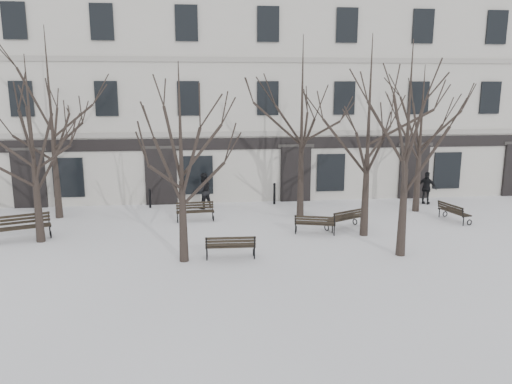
{
  "coord_description": "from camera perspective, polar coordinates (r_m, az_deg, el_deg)",
  "views": [
    {
      "loc": [
        -1.43,
        -17.62,
        5.93
      ],
      "look_at": [
        0.85,
        3.0,
        1.58
      ],
      "focal_mm": 35.0,
      "sensor_mm": 36.0,
      "label": 1
    }
  ],
  "objects": [
    {
      "name": "bench_5",
      "position": [
        24.18,
        21.63,
        -2.09
      ],
      "size": [
        0.95,
        1.74,
        0.84
      ],
      "rotation": [
        0.0,
        0.0,
        1.8
      ],
      "color": "black",
      "rests_on": "ground"
    },
    {
      "name": "tree_5",
      "position": [
        22.73,
        5.29,
        9.79
      ],
      "size": [
        5.75,
        5.75,
        8.21
      ],
      "color": "black",
      "rests_on": "ground"
    },
    {
      "name": "bench_2",
      "position": [
        20.67,
        6.76,
        -3.59
      ],
      "size": [
        1.75,
        1.02,
        0.84
      ],
      "rotation": [
        0.0,
        0.0,
        2.87
      ],
      "color": "black",
      "rests_on": "ground"
    },
    {
      "name": "bollard_b",
      "position": [
        25.77,
        2.11,
        -0.1
      ],
      "size": [
        0.14,
        0.14,
        1.12
      ],
      "color": "black",
      "rests_on": "ground"
    },
    {
      "name": "tree_4",
      "position": [
        24.27,
        -22.49,
        9.64
      ],
      "size": [
        6.01,
        6.01,
        8.59
      ],
      "color": "black",
      "rests_on": "ground"
    },
    {
      "name": "bench_1",
      "position": [
        17.65,
        -2.93,
        -6.15
      ],
      "size": [
        1.78,
        0.7,
        0.89
      ],
      "rotation": [
        0.0,
        0.0,
        3.11
      ],
      "color": "black",
      "rests_on": "ground"
    },
    {
      "name": "ground",
      "position": [
        18.64,
        -1.6,
        -6.7
      ],
      "size": [
        100.0,
        100.0,
        0.0
      ],
      "primitive_type": "plane",
      "color": "white",
      "rests_on": "ground"
    },
    {
      "name": "tree_2",
      "position": [
        20.15,
        12.81,
        8.84
      ],
      "size": [
        5.57,
        5.57,
        7.95
      ],
      "color": "black",
      "rests_on": "ground"
    },
    {
      "name": "tree_0",
      "position": [
        20.64,
        -24.36,
        6.72
      ],
      "size": [
        4.99,
        4.99,
        7.14
      ],
      "color": "black",
      "rests_on": "ground"
    },
    {
      "name": "bench_4",
      "position": [
        21.6,
        10.16,
        -2.96
      ],
      "size": [
        1.82,
        1.35,
        0.88
      ],
      "rotation": [
        0.0,
        0.0,
        3.62
      ],
      "color": "black",
      "rests_on": "ground"
    },
    {
      "name": "tree_6",
      "position": [
        25.03,
        18.39,
        7.65
      ],
      "size": [
        4.88,
        4.88,
        6.97
      ],
      "color": "black",
      "rests_on": "ground"
    },
    {
      "name": "pedestrian_b",
      "position": [
        25.1,
        -6.0,
        -1.88
      ],
      "size": [
        1.09,
        1.0,
        1.8
      ],
      "primitive_type": "imported",
      "rotation": [
        0.0,
        0.0,
        3.61
      ],
      "color": "black",
      "rests_on": "ground"
    },
    {
      "name": "tree_1",
      "position": [
        16.81,
        -8.62,
        5.91
      ],
      "size": [
        4.74,
        4.74,
        6.77
      ],
      "color": "black",
      "rests_on": "ground"
    },
    {
      "name": "tree_3",
      "position": [
        17.97,
        17.0,
        7.39
      ],
      "size": [
        5.25,
        5.25,
        7.51
      ],
      "color": "black",
      "rests_on": "ground"
    },
    {
      "name": "bench_3",
      "position": [
        22.75,
        -6.97,
        -2.15
      ],
      "size": [
        1.73,
        0.73,
        0.85
      ],
      "rotation": [
        0.0,
        0.0,
        0.07
      ],
      "color": "black",
      "rests_on": "ground"
    },
    {
      "name": "bench_0",
      "position": [
        21.85,
        -25.0,
        -3.56
      ],
      "size": [
        2.09,
        1.34,
        1.0
      ],
      "rotation": [
        0.0,
        0.0,
        0.35
      ],
      "color": "black",
      "rests_on": "ground"
    },
    {
      "name": "pedestrian_c",
      "position": [
        27.35,
        18.81,
        -1.32
      ],
      "size": [
        1.01,
        0.98,
        1.7
      ],
      "primitive_type": "imported",
      "rotation": [
        0.0,
        0.0,
        2.4
      ],
      "color": "black",
      "rests_on": "ground"
    },
    {
      "name": "building",
      "position": [
        30.61,
        -3.7,
        11.05
      ],
      "size": [
        40.4,
        10.2,
        11.4
      ],
      "color": "#BBB6AC",
      "rests_on": "ground"
    },
    {
      "name": "bollard_a",
      "position": [
        25.54,
        -12.03,
        -0.63
      ],
      "size": [
        0.13,
        0.13,
        0.99
      ],
      "color": "black",
      "rests_on": "ground"
    }
  ]
}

